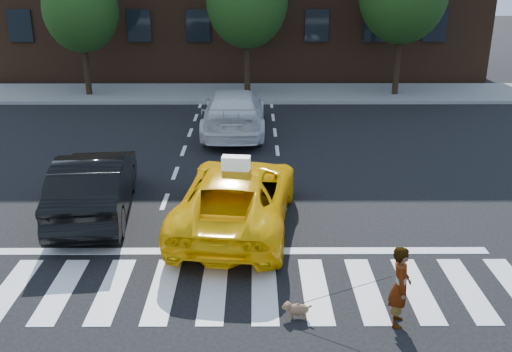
# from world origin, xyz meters

# --- Properties ---
(ground) EXTENTS (120.00, 120.00, 0.00)m
(ground) POSITION_xyz_m (0.00, 0.00, 0.00)
(ground) COLOR black
(ground) RESTS_ON ground
(crosswalk) EXTENTS (13.00, 2.40, 0.01)m
(crosswalk) POSITION_xyz_m (0.00, 0.00, 0.01)
(crosswalk) COLOR silver
(crosswalk) RESTS_ON ground
(stop_line) EXTENTS (12.00, 0.30, 0.01)m
(stop_line) POSITION_xyz_m (0.00, 1.60, 0.01)
(stop_line) COLOR silver
(stop_line) RESTS_ON ground
(sidewalk_far) EXTENTS (30.00, 4.00, 0.15)m
(sidewalk_far) POSITION_xyz_m (0.00, 17.50, 0.07)
(sidewalk_far) COLOR slate
(sidewalk_far) RESTS_ON ground
(tree_left) EXTENTS (3.39, 3.38, 6.50)m
(tree_left) POSITION_xyz_m (-6.97, 17.00, 4.44)
(tree_left) COLOR black
(tree_left) RESTS_ON ground
(taxi) EXTENTS (3.18, 5.75, 1.52)m
(taxi) POSITION_xyz_m (0.39, 2.95, 0.76)
(taxi) COLOR #FFBC05
(taxi) RESTS_ON ground
(black_sedan) EXTENTS (2.23, 5.00, 1.60)m
(black_sedan) POSITION_xyz_m (-3.22, 3.67, 0.80)
(black_sedan) COLOR black
(black_sedan) RESTS_ON ground
(white_suv) EXTENTS (2.30, 5.61, 1.63)m
(white_suv) POSITION_xyz_m (0.06, 11.03, 0.81)
(white_suv) COLOR silver
(white_suv) RESTS_ON ground
(woman) EXTENTS (0.47, 0.61, 1.51)m
(woman) POSITION_xyz_m (3.34, -1.10, 0.76)
(woman) COLOR #999999
(woman) RESTS_ON ground
(dog) EXTENTS (0.54, 0.23, 0.31)m
(dog) POSITION_xyz_m (1.55, -0.92, 0.18)
(dog) COLOR #91694A
(dog) RESTS_ON ground
(taxi_sign) EXTENTS (0.68, 0.36, 0.32)m
(taxi_sign) POSITION_xyz_m (0.39, 2.75, 1.68)
(taxi_sign) COLOR white
(taxi_sign) RESTS_ON taxi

